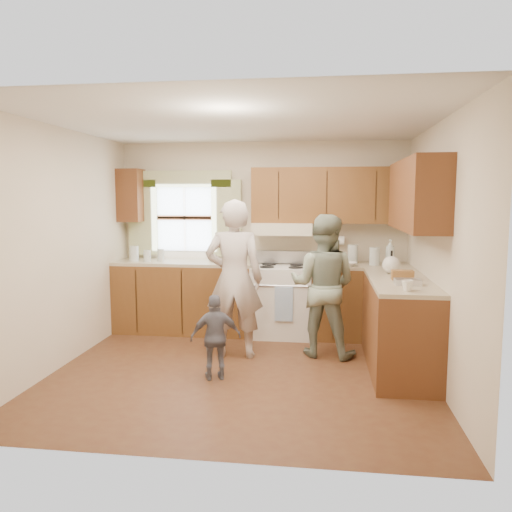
# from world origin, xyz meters

# --- Properties ---
(room) EXTENTS (3.80, 3.80, 3.80)m
(room) POSITION_xyz_m (0.00, 0.00, 1.25)
(room) COLOR #4C2717
(room) RESTS_ON ground
(kitchen_fixtures) EXTENTS (3.80, 2.25, 2.15)m
(kitchen_fixtures) POSITION_xyz_m (0.61, 1.08, 0.84)
(kitchen_fixtures) COLOR #43220E
(kitchen_fixtures) RESTS_ON ground
(stove) EXTENTS (0.76, 0.67, 1.07)m
(stove) POSITION_xyz_m (0.30, 1.44, 0.47)
(stove) COLOR silver
(stove) RESTS_ON ground
(woman_left) EXTENTS (0.67, 0.47, 1.76)m
(woman_left) POSITION_xyz_m (-0.16, 0.49, 0.88)
(woman_left) COLOR beige
(woman_left) RESTS_ON ground
(woman_right) EXTENTS (0.89, 0.76, 1.59)m
(woman_right) POSITION_xyz_m (0.82, 0.68, 0.80)
(woman_right) COLOR #26422E
(woman_right) RESTS_ON ground
(child) EXTENTS (0.53, 0.35, 0.84)m
(child) POSITION_xyz_m (-0.21, -0.23, 0.42)
(child) COLOR slate
(child) RESTS_ON ground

